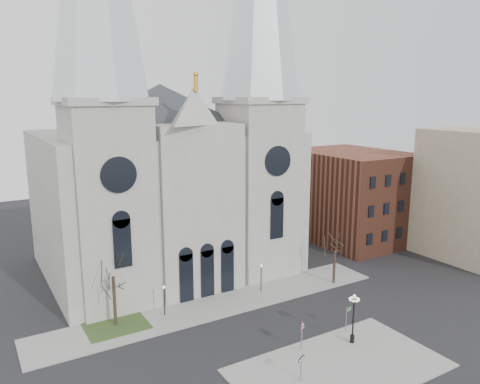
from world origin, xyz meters
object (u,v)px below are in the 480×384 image
one_way_sign (301,364)px  street_name_sign (347,317)px  globe_lamp (354,313)px  stop_sign (302,330)px

one_way_sign → street_name_sign: 9.82m
one_way_sign → globe_lamp: bearing=-8.1°
one_way_sign → street_name_sign: (8.89, 4.16, -0.05)m
stop_sign → one_way_sign: bearing=-151.6°
globe_lamp → street_name_sign: globe_lamp is taller
stop_sign → one_way_sign: stop_sign is taller
one_way_sign → street_name_sign: street_name_sign is taller
stop_sign → street_name_sign: size_ratio=1.11×
stop_sign → street_name_sign: bearing=-18.0°
globe_lamp → one_way_sign: globe_lamp is taller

